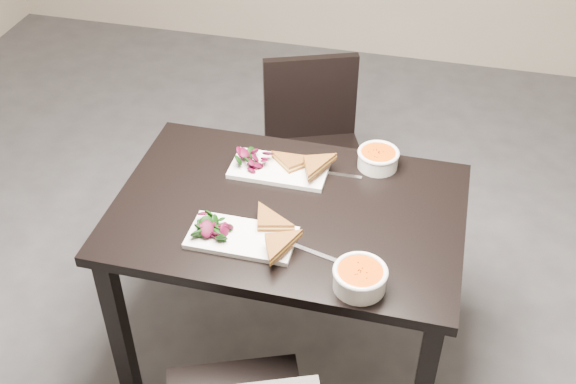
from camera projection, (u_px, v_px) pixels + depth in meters
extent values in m
plane|color=#47474C|center=(257.00, 324.00, 2.99)|extent=(5.00, 5.00, 0.00)
cube|color=black|center=(288.00, 212.00, 2.44)|extent=(1.20, 0.80, 0.04)
cube|color=black|center=(118.00, 328.00, 2.52)|extent=(0.06, 0.06, 0.71)
cube|color=black|center=(185.00, 208.00, 3.03)|extent=(0.06, 0.06, 0.71)
cube|color=black|center=(439.00, 250.00, 2.83)|extent=(0.06, 0.06, 0.71)
cube|color=black|center=(316.00, 161.00, 3.17)|extent=(0.55, 0.55, 0.04)
cube|color=black|center=(282.00, 229.00, 3.15)|extent=(0.05, 0.05, 0.41)
cube|color=black|center=(361.00, 222.00, 3.19)|extent=(0.05, 0.05, 0.41)
cube|color=black|center=(272.00, 180.00, 3.43)|extent=(0.05, 0.05, 0.41)
cube|color=black|center=(345.00, 174.00, 3.47)|extent=(0.05, 0.05, 0.41)
cube|color=black|center=(310.00, 97.00, 3.18)|extent=(0.41, 0.19, 0.40)
cube|color=white|center=(242.00, 238.00, 2.30)|extent=(0.35, 0.17, 0.02)
cylinder|color=white|center=(360.00, 280.00, 2.12)|extent=(0.16, 0.16, 0.06)
cylinder|color=#DB4509|center=(360.00, 273.00, 2.10)|extent=(0.14, 0.14, 0.02)
torus|color=white|center=(360.00, 271.00, 2.10)|extent=(0.17, 0.17, 0.02)
cube|color=silver|center=(311.00, 251.00, 2.26)|extent=(0.18, 0.06, 0.00)
cube|color=white|center=(279.00, 169.00, 2.58)|extent=(0.35, 0.18, 0.02)
cylinder|color=white|center=(378.00, 160.00, 2.59)|extent=(0.15, 0.15, 0.06)
cylinder|color=#DB4509|center=(378.00, 154.00, 2.58)|extent=(0.13, 0.13, 0.02)
torus|color=white|center=(379.00, 153.00, 2.57)|extent=(0.15, 0.15, 0.01)
cube|color=silver|center=(337.00, 174.00, 2.57)|extent=(0.18, 0.02, 0.00)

